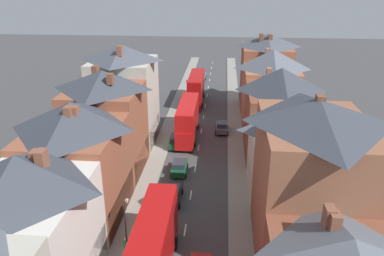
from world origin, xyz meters
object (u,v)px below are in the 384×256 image
(double_decker_bus_far_approaching, at_px, (188,119))
(pedestrian_near_right, at_px, (126,245))
(car_mid_black, at_px, (179,167))
(car_parked_left_a, at_px, (222,127))
(street_lamp, at_px, (126,228))
(double_decker_bus_mid_street, at_px, (196,88))
(car_parked_right_a, at_px, (176,141))
(car_near_silver, at_px, (172,194))
(car_parked_left_b, at_px, (202,75))
(car_mid_white, at_px, (195,79))
(double_decker_bus_lead, at_px, (153,247))

(double_decker_bus_far_approaching, bearing_deg, pedestrian_near_right, -96.35)
(double_decker_bus_far_approaching, bearing_deg, car_mid_black, -89.95)
(car_parked_left_a, relative_size, street_lamp, 0.70)
(car_mid_black, bearing_deg, car_parked_left_a, 69.44)
(double_decker_bus_mid_street, xyz_separation_m, car_parked_right_a, (-1.29, -19.18, -1.98))
(car_near_silver, xyz_separation_m, car_parked_left_b, (0.00, 50.33, -0.02))
(pedestrian_near_right, bearing_deg, car_near_silver, 71.63)
(double_decker_bus_mid_street, xyz_separation_m, car_parked_left_a, (4.91, -13.54, -2.00))
(double_decker_bus_far_approaching, distance_m, car_near_silver, 16.76)
(car_parked_left_b, xyz_separation_m, car_mid_white, (-1.30, -3.65, 0.02))
(car_parked_left_b, distance_m, street_lamp, 59.49)
(car_mid_white, height_order, pedestrian_near_right, pedestrian_near_right)
(double_decker_bus_far_approaching, xyz_separation_m, street_lamp, (-2.44, -25.70, 0.43))
(car_parked_left_b, bearing_deg, double_decker_bus_far_approaching, -90.02)
(double_decker_bus_lead, distance_m, car_parked_left_a, 30.19)
(car_mid_white, xyz_separation_m, street_lamp, (-1.15, -55.73, 2.41))
(double_decker_bus_mid_street, bearing_deg, car_parked_left_b, 89.97)
(car_parked_left_a, xyz_separation_m, car_parked_left_b, (-4.90, 31.18, -0.01))
(double_decker_bus_mid_street, distance_m, car_mid_white, 14.19)
(double_decker_bus_lead, relative_size, car_parked_right_a, 2.60)
(car_mid_white, bearing_deg, car_mid_black, -88.17)
(car_mid_black, bearing_deg, double_decker_bus_lead, -90.03)
(double_decker_bus_lead, distance_m, car_mid_white, 57.29)
(car_mid_black, bearing_deg, double_decker_bus_far_approaching, 90.05)
(car_parked_right_a, xyz_separation_m, pedestrian_near_right, (-1.50, -21.94, 0.20))
(double_decker_bus_mid_street, relative_size, double_decker_bus_far_approaching, 1.00)
(car_near_silver, xyz_separation_m, car_parked_right_a, (-1.30, 13.51, -0.00))
(double_decker_bus_mid_street, relative_size, car_parked_left_b, 2.75)
(double_decker_bus_far_approaching, bearing_deg, car_near_silver, -89.97)
(car_parked_right_a, distance_m, car_mid_black, 7.53)
(car_parked_right_a, bearing_deg, car_near_silver, -84.50)
(car_parked_right_a, height_order, car_mid_black, car_parked_right_a)
(car_mid_black, height_order, pedestrian_near_right, pedestrian_near_right)
(car_parked_right_a, xyz_separation_m, car_mid_black, (1.30, -7.42, -0.04))
(car_mid_white, bearing_deg, double_decker_bus_far_approaching, -87.54)
(car_mid_white, relative_size, street_lamp, 0.72)
(double_decker_bus_lead, distance_m, street_lamp, 2.90)
(car_parked_left_b, xyz_separation_m, street_lamp, (-2.45, -59.39, 2.43))
(double_decker_bus_far_approaching, relative_size, car_parked_left_a, 2.81)
(car_near_silver, height_order, car_parked_left_a, car_near_silver)
(double_decker_bus_lead, height_order, street_lamp, street_lamp)
(double_decker_bus_far_approaching, xyz_separation_m, car_near_silver, (0.01, -16.64, -1.98))
(car_parked_right_a, bearing_deg, double_decker_bus_lead, -86.93)
(double_decker_bus_lead, xyz_separation_m, car_parked_left_b, (0.01, 60.90, -2.00))
(double_decker_bus_far_approaching, distance_m, street_lamp, 25.82)
(car_parked_left_a, height_order, car_parked_right_a, car_parked_right_a)
(car_near_silver, xyz_separation_m, car_parked_left_a, (4.90, 19.16, -0.02))
(car_parked_right_a, relative_size, car_mid_white, 1.05)
(double_decker_bus_lead, bearing_deg, car_mid_black, 89.97)
(double_decker_bus_lead, distance_m, double_decker_bus_far_approaching, 27.20)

